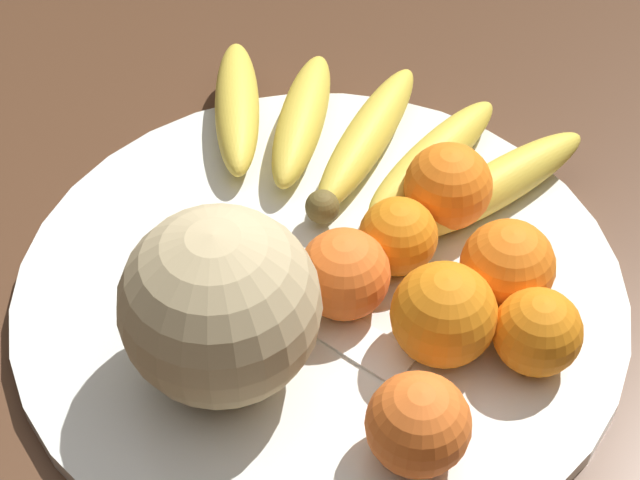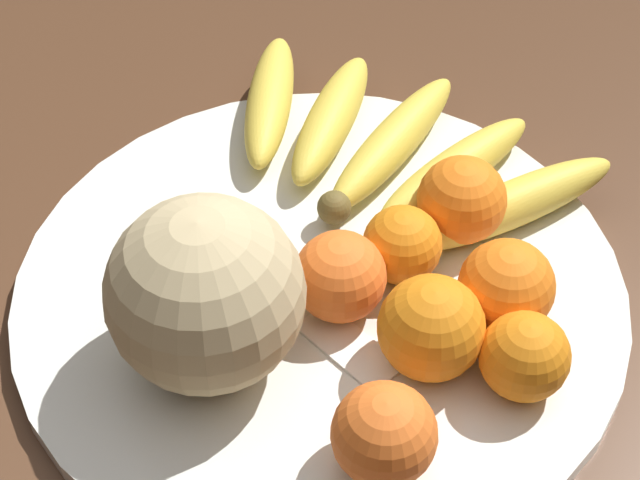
# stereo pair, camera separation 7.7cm
# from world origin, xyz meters

# --- Properties ---
(kitchen_table) EXTENTS (1.53, 1.16, 0.76)m
(kitchen_table) POSITION_xyz_m (0.00, 0.00, 0.67)
(kitchen_table) COLOR #4C301E
(kitchen_table) RESTS_ON ground_plane
(fruit_bowl) EXTENTS (0.47, 0.47, 0.02)m
(fruit_bowl) POSITION_xyz_m (-0.06, 0.04, 0.76)
(fruit_bowl) COLOR silver
(fruit_bowl) RESTS_ON kitchen_table
(melon) EXTENTS (0.14, 0.14, 0.14)m
(melon) POSITION_xyz_m (-0.02, -0.06, 0.84)
(melon) COLOR tan
(melon) RESTS_ON fruit_bowl
(banana_bunch) EXTENTS (0.31, 0.29, 0.04)m
(banana_bunch) POSITION_xyz_m (-0.17, 0.14, 0.79)
(banana_bunch) COLOR brown
(banana_bunch) RESTS_ON fruit_bowl
(orange_front_left) EXTENTS (0.07, 0.07, 0.07)m
(orange_front_left) POSITION_xyz_m (-0.03, 0.05, 0.81)
(orange_front_left) COLOR orange
(orange_front_left) RESTS_ON fruit_bowl
(orange_front_right) EXTENTS (0.07, 0.07, 0.07)m
(orange_front_right) POSITION_xyz_m (-0.07, 0.16, 0.81)
(orange_front_right) COLOR orange
(orange_front_right) RESTS_ON fruit_bowl
(orange_mid_center) EXTENTS (0.07, 0.07, 0.07)m
(orange_mid_center) POSITION_xyz_m (0.10, 0.02, 0.81)
(orange_mid_center) COLOR orange
(orange_mid_center) RESTS_ON fruit_bowl
(orange_back_left) EXTENTS (0.07, 0.07, 0.07)m
(orange_back_left) POSITION_xyz_m (0.02, 0.15, 0.81)
(orange_back_left) COLOR orange
(orange_back_left) RESTS_ON fruit_bowl
(orange_back_right) EXTENTS (0.06, 0.06, 0.06)m
(orange_back_right) POSITION_xyz_m (0.08, 0.14, 0.80)
(orange_back_right) COLOR orange
(orange_back_right) RESTS_ON fruit_bowl
(orange_top_small) EXTENTS (0.08, 0.08, 0.08)m
(orange_top_small) POSITION_xyz_m (0.04, 0.09, 0.81)
(orange_top_small) COLOR orange
(orange_top_small) RESTS_ON fruit_bowl
(orange_side_extra) EXTENTS (0.06, 0.06, 0.06)m
(orange_side_extra) POSITION_xyz_m (-0.05, 0.10, 0.80)
(orange_side_extra) COLOR orange
(orange_side_extra) RESTS_ON fruit_bowl
(produce_tag) EXTENTS (0.09, 0.06, 0.00)m
(produce_tag) POSITION_xyz_m (0.01, 0.04, 0.77)
(produce_tag) COLOR white
(produce_tag) RESTS_ON fruit_bowl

